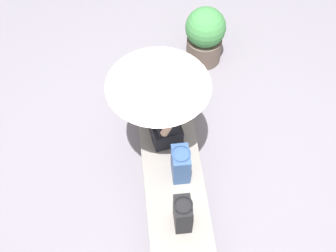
{
  "coord_description": "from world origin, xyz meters",
  "views": [
    {
      "loc": [
        -2.37,
        0.29,
        4.31
      ],
      "look_at": [
        0.14,
        0.01,
        0.77
      ],
      "focal_mm": 50.31,
      "sensor_mm": 36.0,
      "label": 1
    }
  ],
  "objects_px": {
    "handbag_black": "(183,214)",
    "person_seated": "(165,112)",
    "planter_near": "(205,35)",
    "shoulder_bag_spare": "(171,90)",
    "tote_bag_canvas": "(181,164)",
    "parasol": "(158,77)"
  },
  "relations": [
    {
      "from": "handbag_black",
      "to": "shoulder_bag_spare",
      "type": "xyz_separation_m",
      "value": [
        1.42,
        -0.07,
        -0.05
      ]
    },
    {
      "from": "handbag_black",
      "to": "person_seated",
      "type": "bearing_deg",
      "value": 2.99
    },
    {
      "from": "handbag_black",
      "to": "planter_near",
      "type": "height_order",
      "value": "handbag_black"
    },
    {
      "from": "planter_near",
      "to": "handbag_black",
      "type": "bearing_deg",
      "value": 166.15
    },
    {
      "from": "shoulder_bag_spare",
      "to": "planter_near",
      "type": "height_order",
      "value": "planter_near"
    },
    {
      "from": "person_seated",
      "to": "tote_bag_canvas",
      "type": "height_order",
      "value": "person_seated"
    },
    {
      "from": "handbag_black",
      "to": "planter_near",
      "type": "bearing_deg",
      "value": -13.85
    },
    {
      "from": "tote_bag_canvas",
      "to": "planter_near",
      "type": "height_order",
      "value": "tote_bag_canvas"
    },
    {
      "from": "person_seated",
      "to": "parasol",
      "type": "bearing_deg",
      "value": 115.72
    },
    {
      "from": "parasol",
      "to": "planter_near",
      "type": "xyz_separation_m",
      "value": [
        1.43,
        -0.69,
        -0.95
      ]
    },
    {
      "from": "handbag_black",
      "to": "shoulder_bag_spare",
      "type": "distance_m",
      "value": 1.42
    },
    {
      "from": "person_seated",
      "to": "shoulder_bag_spare",
      "type": "bearing_deg",
      "value": -13.93
    },
    {
      "from": "handbag_black",
      "to": "planter_near",
      "type": "xyz_separation_m",
      "value": [
        2.34,
        -0.58,
        -0.2
      ]
    },
    {
      "from": "tote_bag_canvas",
      "to": "planter_near",
      "type": "relative_size",
      "value": 0.49
    },
    {
      "from": "shoulder_bag_spare",
      "to": "planter_near",
      "type": "bearing_deg",
      "value": -28.92
    },
    {
      "from": "parasol",
      "to": "planter_near",
      "type": "height_order",
      "value": "parasol"
    },
    {
      "from": "handbag_black",
      "to": "planter_near",
      "type": "relative_size",
      "value": 0.48
    },
    {
      "from": "person_seated",
      "to": "parasol",
      "type": "distance_m",
      "value": 0.54
    },
    {
      "from": "person_seated",
      "to": "tote_bag_canvas",
      "type": "xyz_separation_m",
      "value": [
        -0.45,
        -0.09,
        -0.21
      ]
    },
    {
      "from": "parasol",
      "to": "shoulder_bag_spare",
      "type": "bearing_deg",
      "value": -19.27
    },
    {
      "from": "tote_bag_canvas",
      "to": "shoulder_bag_spare",
      "type": "height_order",
      "value": "tote_bag_canvas"
    },
    {
      "from": "person_seated",
      "to": "tote_bag_canvas",
      "type": "relative_size",
      "value": 2.44
    }
  ]
}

